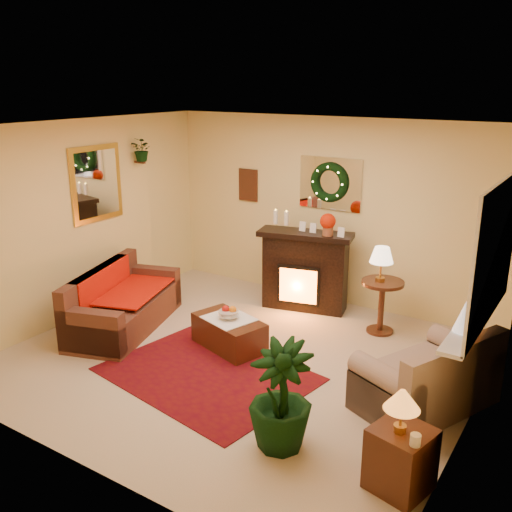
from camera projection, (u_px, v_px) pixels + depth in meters
The scene contains 31 objects.
floor at pixel (239, 359), 6.53m from camera, with size 5.00×5.00×0.00m, color beige.
ceiling at pixel (237, 128), 5.75m from camera, with size 5.00×5.00×0.00m, color white.
wall_back at pixel (330, 212), 7.95m from camera, with size 5.00×5.00×0.00m, color #EFD88C.
wall_front at pixel (71, 322), 4.33m from camera, with size 5.00×5.00×0.00m, color #EFD88C.
wall_left at pixel (81, 221), 7.43m from camera, with size 4.50×4.50×0.00m, color #EFD88C.
wall_right at pixel (480, 297), 4.85m from camera, with size 4.50×4.50×0.00m, color #EFD88C.
area_rug at pixel (207, 374), 6.19m from camera, with size 2.13×1.60×0.01m, color maroon.
sofa at pixel (124, 296), 7.24m from camera, with size 0.80×1.81×0.78m, color #54301C.
red_throw at pixel (131, 289), 7.41m from camera, with size 0.77×1.25×0.02m, color red.
fireplace at pixel (305, 271), 7.84m from camera, with size 1.13×0.36×1.04m, color #321C10.
poinsettia at pixel (328, 221), 7.42m from camera, with size 0.21×0.21×0.21m, color #B71A01.
mantel_candle_a at pixel (276, 217), 7.82m from camera, with size 0.06×0.06×0.19m, color silver.
mantel_candle_b at pixel (286, 218), 7.74m from camera, with size 0.06×0.06×0.18m, color silver.
mantel_mirror at pixel (330, 184), 7.81m from camera, with size 0.92×0.02×0.72m, color white.
wreath at pixel (329, 183), 7.77m from camera, with size 0.55×0.55×0.11m, color #194719.
wall_art at pixel (248, 185), 8.55m from camera, with size 0.32×0.03×0.48m, color #381E11.
gold_mirror at pixel (96, 184), 7.53m from camera, with size 0.03×0.84×1.00m, color gold.
hanging_plant at pixel (143, 161), 7.99m from camera, with size 0.33×0.28×0.36m, color #194719.
loveseat at pixel (427, 366), 5.50m from camera, with size 0.78×1.35×0.78m, color tan.
window_frame at pixel (495, 252), 5.22m from camera, with size 0.03×1.86×1.36m, color white.
window_glass at pixel (494, 252), 5.23m from camera, with size 0.02×1.70×1.22m, color black.
window_sill at pixel (475, 318), 5.48m from camera, with size 0.22×1.86×0.04m, color white.
mini_tree at pixel (465, 316), 5.10m from camera, with size 0.19×0.19×0.29m, color white.
sill_plant at pixel (493, 276), 6.00m from camera, with size 0.27×0.22×0.50m, color black.
side_table_round at pixel (381, 308), 7.15m from camera, with size 0.53×0.53×0.68m, color #401A10.
lamp_cream at pixel (381, 266), 6.98m from camera, with size 0.29×0.29×0.45m, color #FFE2BB.
end_table_square at pixel (401, 458), 4.40m from camera, with size 0.43×0.43×0.52m, color #3A2211.
lamp_tiffany at pixel (402, 406), 4.24m from camera, with size 0.28×0.28×0.40m, color orange.
coffee_table at pixel (229, 331), 6.76m from camera, with size 0.88×0.49×0.37m, color #46280E.
fruit_bowl at pixel (229, 313), 6.67m from camera, with size 0.24×0.24×0.05m, color beige.
floor_palm at pixel (281, 400), 4.86m from camera, with size 1.64×1.64×2.94m, color #226025.
Camera 1 is at (3.34, -4.84, 3.07)m, focal length 40.00 mm.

